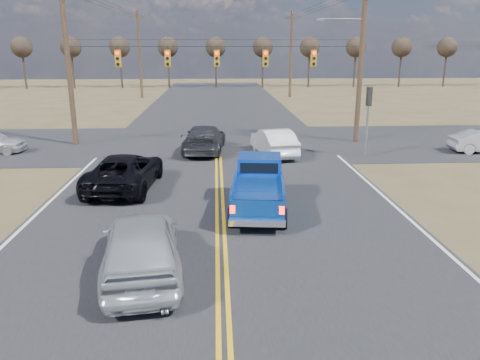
{
  "coord_description": "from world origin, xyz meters",
  "views": [
    {
      "loc": [
        -0.11,
        -11.65,
        6.01
      ],
      "look_at": [
        0.7,
        4.07,
        1.5
      ],
      "focal_mm": 35.0,
      "sensor_mm": 36.0,
      "label": 1
    }
  ],
  "objects_px": {
    "dgrey_car_queue": "(204,139)",
    "silver_suv": "(141,245)",
    "pickup_truck": "(259,187)",
    "white_car_queue": "(274,142)",
    "black_suv": "(125,171)"
  },
  "relations": [
    {
      "from": "white_car_queue",
      "to": "dgrey_car_queue",
      "type": "distance_m",
      "value": 4.12
    },
    {
      "from": "pickup_truck",
      "to": "silver_suv",
      "type": "bearing_deg",
      "value": -119.57
    },
    {
      "from": "pickup_truck",
      "to": "black_suv",
      "type": "distance_m",
      "value": 6.41
    },
    {
      "from": "silver_suv",
      "to": "white_car_queue",
      "type": "distance_m",
      "value": 15.26
    },
    {
      "from": "black_suv",
      "to": "white_car_queue",
      "type": "bearing_deg",
      "value": -135.41
    },
    {
      "from": "pickup_truck",
      "to": "silver_suv",
      "type": "relative_size",
      "value": 1.01
    },
    {
      "from": "black_suv",
      "to": "white_car_queue",
      "type": "distance_m",
      "value": 9.49
    },
    {
      "from": "pickup_truck",
      "to": "silver_suv",
      "type": "xyz_separation_m",
      "value": [
        -3.62,
        -5.01,
        -0.04
      ]
    },
    {
      "from": "black_suv",
      "to": "silver_suv",
      "type": "bearing_deg",
      "value": 107.92
    },
    {
      "from": "pickup_truck",
      "to": "white_car_queue",
      "type": "relative_size",
      "value": 1.1
    },
    {
      "from": "dgrey_car_queue",
      "to": "silver_suv",
      "type": "bearing_deg",
      "value": 90.36
    },
    {
      "from": "black_suv",
      "to": "dgrey_car_queue",
      "type": "relative_size",
      "value": 1.03
    },
    {
      "from": "silver_suv",
      "to": "black_suv",
      "type": "distance_m",
      "value": 8.42
    },
    {
      "from": "silver_suv",
      "to": "black_suv",
      "type": "relative_size",
      "value": 0.92
    },
    {
      "from": "pickup_truck",
      "to": "white_car_queue",
      "type": "distance_m",
      "value": 9.44
    }
  ]
}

